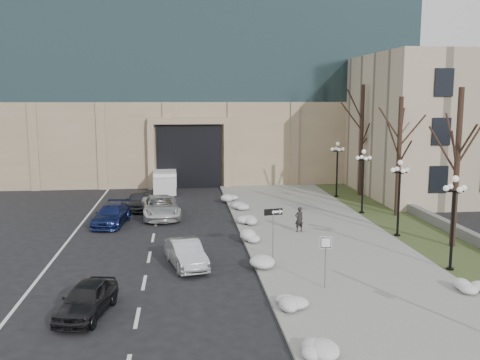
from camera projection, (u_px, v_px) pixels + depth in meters
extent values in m
plane|color=black|center=(314.00, 332.00, 19.39)|extent=(160.00, 160.00, 0.00)
cube|color=gray|center=(314.00, 232.00, 33.51)|extent=(9.00, 40.00, 0.12)
cube|color=gray|center=(243.00, 234.00, 33.03)|extent=(0.30, 40.00, 0.14)
cube|color=#364522|center=(413.00, 230.00, 34.21)|extent=(4.00, 40.00, 0.10)
cube|color=slate|center=(429.00, 218.00, 36.34)|extent=(0.50, 30.00, 0.70)
cube|color=tan|center=(206.00, 137.00, 59.82)|extent=(40.00, 20.00, 8.00)
cube|color=black|center=(189.00, 155.00, 50.92)|extent=(6.00, 2.50, 6.00)
cube|color=tan|center=(189.00, 121.00, 49.04)|extent=(7.50, 0.60, 0.60)
cube|color=tan|center=(151.00, 157.00, 49.17)|extent=(0.60, 0.60, 6.00)
cube|color=tan|center=(227.00, 156.00, 49.92)|extent=(0.60, 0.60, 6.00)
cube|color=#C6B494|center=(478.00, 125.00, 48.34)|extent=(22.00, 18.00, 12.00)
cube|color=black|center=(438.00, 179.00, 39.17)|extent=(1.40, 0.25, 2.00)
cube|color=black|center=(441.00, 131.00, 38.64)|extent=(1.40, 0.25, 2.00)
cube|color=black|center=(444.00, 82.00, 38.10)|extent=(1.40, 0.25, 2.00)
imported|color=black|center=(87.00, 299.00, 20.83)|extent=(2.31, 4.11, 1.32)
imported|color=#B8BCC0|center=(186.00, 254.00, 26.82)|extent=(2.31, 4.32, 1.35)
imported|color=navy|center=(112.00, 215.00, 35.64)|extent=(2.50, 4.85, 1.34)
imported|color=silver|center=(160.00, 207.00, 37.77)|extent=(3.12, 5.73, 1.52)
imported|color=#333338|center=(138.00, 200.00, 40.53)|extent=(1.81, 4.21, 1.41)
imported|color=black|center=(299.00, 219.00, 33.35)|extent=(0.66, 0.53, 1.58)
cube|color=silver|center=(165.00, 180.00, 48.90)|extent=(2.11, 4.65, 1.85)
cube|color=silver|center=(165.00, 186.00, 46.19)|extent=(1.97, 1.51, 1.48)
cylinder|color=black|center=(154.00, 192.00, 46.34)|extent=(0.24, 0.65, 0.65)
cylinder|color=black|center=(176.00, 191.00, 46.57)|extent=(0.24, 0.65, 0.65)
cylinder|color=black|center=(156.00, 185.00, 50.23)|extent=(0.24, 0.65, 0.65)
cylinder|color=black|center=(175.00, 184.00, 50.46)|extent=(0.24, 0.65, 0.65)
cylinder|color=slate|center=(273.00, 236.00, 27.59)|extent=(0.06, 0.06, 2.73)
cube|color=black|center=(273.00, 212.00, 27.39)|extent=(0.99, 0.24, 0.34)
cube|color=white|center=(276.00, 212.00, 27.42)|extent=(0.47, 0.10, 0.13)
cone|color=white|center=(281.00, 212.00, 27.49)|extent=(0.28, 0.31, 0.27)
cylinder|color=slate|center=(325.00, 264.00, 23.41)|extent=(0.07, 0.07, 2.41)
cube|color=white|center=(326.00, 242.00, 23.26)|extent=(0.53, 0.11, 0.53)
cube|color=black|center=(326.00, 243.00, 23.23)|extent=(0.46, 0.07, 0.46)
cube|color=white|center=(326.00, 243.00, 23.23)|extent=(0.39, 0.06, 0.39)
ellipsoid|color=silver|center=(320.00, 351.00, 17.32)|extent=(1.10, 1.60, 0.36)
ellipsoid|color=silver|center=(294.00, 304.00, 21.32)|extent=(1.10, 1.60, 0.36)
ellipsoid|color=silver|center=(265.00, 263.00, 26.60)|extent=(1.10, 1.60, 0.36)
ellipsoid|color=silver|center=(249.00, 240.00, 30.90)|extent=(1.10, 1.60, 0.36)
ellipsoid|color=silver|center=(245.00, 221.00, 35.41)|extent=(1.10, 1.60, 0.36)
ellipsoid|color=silver|center=(241.00, 207.00, 39.97)|extent=(1.10, 1.60, 0.36)
ellipsoid|color=silver|center=(231.00, 199.00, 43.36)|extent=(1.10, 1.60, 0.36)
ellipsoid|color=silver|center=(469.00, 286.00, 23.29)|extent=(1.10, 1.60, 0.36)
cylinder|color=black|center=(450.00, 269.00, 26.16)|extent=(0.36, 0.36, 0.20)
cylinder|color=black|center=(452.00, 232.00, 25.87)|extent=(0.14, 0.14, 4.00)
cylinder|color=black|center=(455.00, 191.00, 25.56)|extent=(0.10, 0.90, 0.10)
cylinder|color=black|center=(455.00, 191.00, 25.56)|extent=(0.90, 0.10, 0.10)
sphere|color=white|center=(456.00, 179.00, 25.47)|extent=(0.32, 0.32, 0.32)
sphere|color=white|center=(464.00, 188.00, 25.59)|extent=(0.28, 0.28, 0.28)
sphere|color=white|center=(446.00, 188.00, 25.49)|extent=(0.28, 0.28, 0.28)
sphere|color=white|center=(450.00, 187.00, 25.98)|extent=(0.28, 0.28, 0.28)
sphere|color=white|center=(460.00, 190.00, 25.10)|extent=(0.28, 0.28, 0.28)
cylinder|color=black|center=(397.00, 236.00, 32.55)|extent=(0.36, 0.36, 0.20)
cylinder|color=black|center=(399.00, 205.00, 32.26)|extent=(0.14, 0.14, 4.00)
cylinder|color=black|center=(400.00, 172.00, 31.95)|extent=(0.10, 0.90, 0.10)
cylinder|color=black|center=(400.00, 172.00, 31.95)|extent=(0.90, 0.10, 0.10)
sphere|color=white|center=(401.00, 162.00, 31.86)|extent=(0.32, 0.32, 0.32)
sphere|color=white|center=(407.00, 170.00, 31.97)|extent=(0.28, 0.28, 0.28)
sphere|color=white|center=(393.00, 170.00, 31.88)|extent=(0.28, 0.28, 0.28)
sphere|color=white|center=(397.00, 169.00, 32.37)|extent=(0.28, 0.28, 0.28)
sphere|color=white|center=(403.00, 171.00, 31.48)|extent=(0.28, 0.28, 0.28)
cylinder|color=black|center=(362.00, 213.00, 38.93)|extent=(0.36, 0.36, 0.20)
cylinder|color=black|center=(363.00, 187.00, 38.64)|extent=(0.14, 0.14, 4.00)
cylinder|color=black|center=(364.00, 160.00, 38.33)|extent=(0.10, 0.90, 0.10)
cylinder|color=black|center=(364.00, 160.00, 38.33)|extent=(0.90, 0.10, 0.10)
sphere|color=white|center=(364.00, 152.00, 38.24)|extent=(0.32, 0.32, 0.32)
sphere|color=white|center=(370.00, 158.00, 38.36)|extent=(0.28, 0.28, 0.28)
sphere|color=white|center=(358.00, 158.00, 38.26)|extent=(0.28, 0.28, 0.28)
sphere|color=white|center=(362.00, 157.00, 38.75)|extent=(0.28, 0.28, 0.28)
sphere|color=white|center=(366.00, 159.00, 37.87)|extent=(0.28, 0.28, 0.28)
cylinder|color=black|center=(336.00, 197.00, 45.32)|extent=(0.36, 0.36, 0.20)
cylinder|color=black|center=(337.00, 175.00, 45.03)|extent=(0.14, 0.14, 4.00)
cylinder|color=black|center=(338.00, 151.00, 44.72)|extent=(0.10, 0.90, 0.10)
cylinder|color=black|center=(338.00, 151.00, 44.72)|extent=(0.90, 0.10, 0.10)
sphere|color=white|center=(338.00, 144.00, 44.63)|extent=(0.32, 0.32, 0.32)
sphere|color=white|center=(343.00, 149.00, 44.74)|extent=(0.28, 0.28, 0.28)
sphere|color=white|center=(332.00, 149.00, 44.65)|extent=(0.28, 0.28, 0.28)
sphere|color=white|center=(336.00, 149.00, 45.14)|extent=(0.28, 0.28, 0.28)
sphere|color=white|center=(339.00, 150.00, 44.25)|extent=(0.28, 0.28, 0.28)
cylinder|color=black|center=(457.00, 169.00, 29.65)|extent=(0.32, 0.32, 9.00)
cylinder|color=black|center=(399.00, 158.00, 37.55)|extent=(0.32, 0.32, 8.50)
cylinder|color=black|center=(361.00, 141.00, 45.33)|extent=(0.32, 0.32, 9.50)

